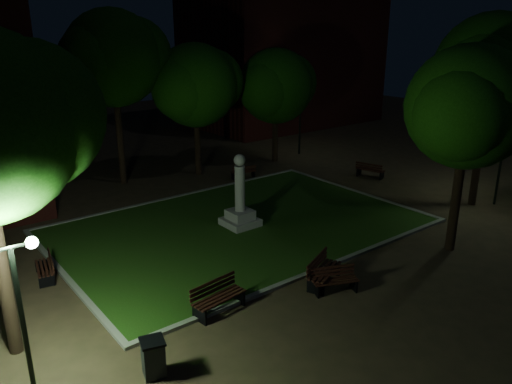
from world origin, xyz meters
TOP-DOWN VIEW (x-y plane):
  - ground at (0.00, 0.00)m, footprint 80.00×80.00m
  - lawn at (0.00, 2.00)m, footprint 15.00×10.00m
  - lawn_kerb at (0.00, 2.00)m, footprint 15.40×10.40m
  - monument at (0.00, 2.00)m, footprint 1.40×1.40m
  - building_far at (18.00, 20.00)m, footprint 16.00×10.00m
  - tree_north_er at (3.02, 10.14)m, footprint 5.80×4.73m
  - tree_ne at (8.51, 9.62)m, footprint 5.71×4.66m
  - tree_east at (10.86, -2.72)m, footprint 6.33×5.17m
  - tree_se at (5.27, -4.96)m, footprint 5.54×4.52m
  - tree_far_north at (-1.22, 11.24)m, footprint 6.23×5.08m
  - lamppost_sw at (-10.07, -3.29)m, footprint 1.18×0.28m
  - lamppost_se at (11.64, -3.39)m, footprint 1.18×0.28m
  - lamppost_ne at (10.99, 10.10)m, footprint 1.18×0.28m
  - bench_near_left at (-0.86, -4.43)m, footprint 1.61×1.10m
  - bench_near_right at (-0.78, -3.81)m, footprint 1.87×1.27m
  - bench_west_near at (-4.57, -3.06)m, footprint 1.85×0.83m
  - bench_left_side at (-8.10, 2.39)m, footprint 0.80×1.58m
  - bench_right_side at (10.36, 3.39)m, footprint 0.99×1.71m
  - bench_far_side at (4.45, 7.74)m, footprint 1.49×0.88m
  - trash_bin at (-7.50, -4.54)m, footprint 0.73×0.73m

SIDE VIEW (x-z plane):
  - ground at x=0.00m, z-range 0.00..0.00m
  - lawn at x=0.00m, z-range 0.00..0.08m
  - lawn_kerb at x=0.00m, z-range 0.00..0.12m
  - bench_far_side at x=4.45m, z-range -0.02..0.75m
  - bench_left_side at x=-8.10m, z-range -0.02..0.80m
  - bench_near_left at x=-0.86m, z-range -0.02..0.82m
  - bench_right_side at x=10.36m, z-range -0.03..0.86m
  - bench_near_right at x=-0.78m, z-range -0.03..0.95m
  - bench_west_near at x=-4.57m, z-range -0.03..0.95m
  - trash_bin at x=-7.50m, z-range 0.01..1.02m
  - monument at x=0.00m, z-range -0.64..2.56m
  - lamppost_sw at x=-10.07m, z-range 0.83..4.78m
  - lamppost_ne at x=10.99m, z-range 0.88..5.22m
  - lamppost_se at x=11.64m, z-range 0.88..5.24m
  - tree_ne at x=8.51m, z-range 1.24..8.39m
  - tree_north_er at x=3.02m, z-range 1.41..8.98m
  - tree_se at x=5.27m, z-range 1.67..9.54m
  - building_far at x=18.00m, z-range 0.00..12.00m
  - tree_east at x=10.86m, z-range 1.94..11.00m
  - tree_far_north at x=-1.22m, z-range 2.11..11.44m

